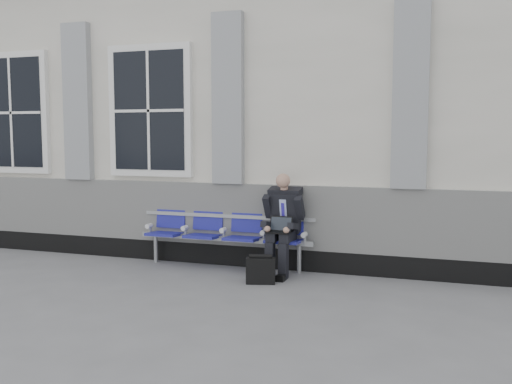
% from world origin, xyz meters
% --- Properties ---
extents(ground, '(70.00, 70.00, 0.00)m').
position_xyz_m(ground, '(0.00, 0.00, 0.00)').
color(ground, slate).
rests_on(ground, ground).
extents(station_building, '(14.40, 4.40, 4.49)m').
position_xyz_m(station_building, '(-0.02, 3.47, 2.22)').
color(station_building, silver).
rests_on(station_building, ground).
extents(bench, '(2.60, 0.47, 0.91)m').
position_xyz_m(bench, '(1.59, 1.32, 0.55)').
color(bench, '#9EA0A3').
rests_on(bench, ground).
extents(businessman, '(0.55, 0.74, 1.38)m').
position_xyz_m(businessman, '(2.48, 1.19, 0.75)').
color(businessman, black).
rests_on(businessman, ground).
extents(briefcase, '(0.40, 0.24, 0.38)m').
position_xyz_m(briefcase, '(2.35, 0.62, 0.17)').
color(briefcase, black).
rests_on(briefcase, ground).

